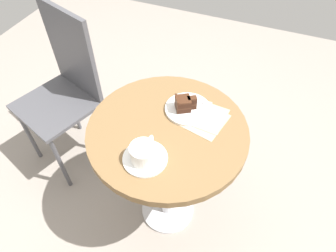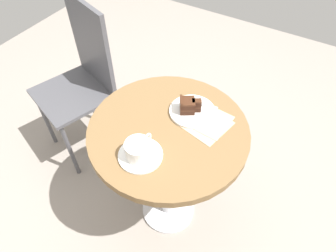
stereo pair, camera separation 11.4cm
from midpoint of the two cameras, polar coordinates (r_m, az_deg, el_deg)
The scene contains 10 objects.
ground_plane at distance 1.79m, azimuth -1.96°, elevation -15.73°, with size 4.40×4.40×0.01m, color gray.
cafe_table at distance 1.29m, azimuth -2.64°, elevation -4.34°, with size 0.65×0.65×0.71m.
saucer at distance 1.10m, azimuth -7.36°, elevation -6.31°, with size 0.17×0.17×0.01m.
coffee_cup at distance 1.06m, azimuth -7.75°, elevation -5.23°, with size 0.13×0.10×0.07m.
teaspoon at distance 1.12m, azimuth -7.70°, elevation -4.12°, with size 0.08×0.05×0.00m.
cake_plate at distance 1.25m, azimuth 1.20°, elevation 3.13°, with size 0.19×0.19×0.01m.
cake_slice at distance 1.22m, azimuth 0.45°, elevation 4.16°, with size 0.08×0.09×0.06m.
fork at distance 1.27m, azimuth 3.24°, elevation 4.40°, with size 0.04×0.15×0.00m.
napkin at distance 1.22m, azimuth 4.36°, elevation 1.39°, with size 0.20×0.20×0.00m.
cafe_chair at distance 1.73m, azimuth -20.78°, elevation 7.62°, with size 0.48×0.48×0.95m.
Camera 1 is at (-0.72, -0.30, 1.61)m, focal length 32.00 mm.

